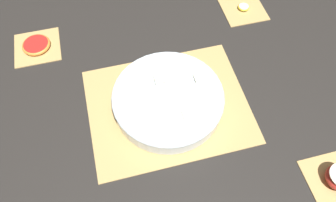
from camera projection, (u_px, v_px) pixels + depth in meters
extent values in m
plane|color=black|center=(168.00, 106.00, 0.89)|extent=(6.00, 6.00, 0.00)
cube|color=tan|center=(168.00, 105.00, 0.89)|extent=(0.43, 0.34, 0.01)
cube|color=brown|center=(218.00, 94.00, 0.90)|extent=(0.01, 0.33, 0.00)
cube|color=brown|center=(193.00, 100.00, 0.89)|extent=(0.01, 0.33, 0.00)
cube|color=brown|center=(168.00, 105.00, 0.88)|extent=(0.01, 0.33, 0.00)
cube|color=brown|center=(142.00, 111.00, 0.88)|extent=(0.01, 0.33, 0.00)
cube|color=brown|center=(116.00, 117.00, 0.87)|extent=(0.01, 0.33, 0.00)
cube|color=tan|center=(243.00, 9.00, 1.08)|extent=(0.14, 0.14, 0.01)
cube|color=brown|center=(255.00, 6.00, 1.09)|extent=(0.00, 0.13, 0.00)
cube|color=brown|center=(247.00, 8.00, 1.08)|extent=(0.00, 0.13, 0.00)
cube|color=brown|center=(239.00, 9.00, 1.08)|extent=(0.00, 0.13, 0.00)
cube|color=brown|center=(232.00, 11.00, 1.08)|extent=(0.00, 0.13, 0.00)
cube|color=tan|center=(37.00, 47.00, 1.00)|extent=(0.14, 0.14, 0.01)
cube|color=brown|center=(48.00, 44.00, 1.00)|extent=(0.00, 0.13, 0.00)
cube|color=brown|center=(37.00, 47.00, 1.00)|extent=(0.00, 0.13, 0.00)
cube|color=brown|center=(26.00, 49.00, 0.99)|extent=(0.00, 0.13, 0.00)
cube|color=tan|center=(336.00, 181.00, 0.78)|extent=(0.14, 0.14, 0.01)
cube|color=brown|center=(328.00, 183.00, 0.77)|extent=(0.00, 0.13, 0.00)
cylinder|color=silver|center=(168.00, 100.00, 0.86)|extent=(0.29, 0.29, 0.05)
torus|color=silver|center=(168.00, 96.00, 0.85)|extent=(0.29, 0.29, 0.01)
cylinder|color=#F7EFC6|center=(203.00, 109.00, 0.85)|extent=(0.03, 0.03, 0.01)
cylinder|color=#F7EFC6|center=(144.00, 136.00, 0.82)|extent=(0.02, 0.02, 0.01)
cylinder|color=#F7EFC6|center=(155.00, 68.00, 0.91)|extent=(0.03, 0.03, 0.01)
cylinder|color=#F7EFC6|center=(183.00, 88.00, 0.88)|extent=(0.03, 0.03, 0.01)
cylinder|color=#F7EFC6|center=(150.00, 100.00, 0.84)|extent=(0.03, 0.03, 0.01)
cylinder|color=#F7EFC6|center=(135.00, 100.00, 0.87)|extent=(0.03, 0.03, 0.01)
cylinder|color=#F7EFC6|center=(169.00, 103.00, 0.85)|extent=(0.03, 0.03, 0.01)
cylinder|color=#F7EFC6|center=(197.00, 95.00, 0.88)|extent=(0.03, 0.03, 0.01)
cylinder|color=#F7EFC6|center=(188.00, 103.00, 0.86)|extent=(0.03, 0.03, 0.01)
cylinder|color=#F7EFC6|center=(166.00, 129.00, 0.79)|extent=(0.03, 0.03, 0.01)
cylinder|color=#F7EFC6|center=(152.00, 90.00, 0.89)|extent=(0.03, 0.03, 0.01)
cube|color=beige|center=(160.00, 119.00, 0.82)|extent=(0.03, 0.03, 0.03)
cube|color=beige|center=(158.00, 137.00, 0.81)|extent=(0.02, 0.02, 0.02)
cube|color=beige|center=(174.00, 136.00, 0.80)|extent=(0.02, 0.02, 0.02)
cube|color=beige|center=(198.00, 81.00, 0.91)|extent=(0.02, 0.02, 0.02)
cube|color=beige|center=(140.00, 88.00, 0.88)|extent=(0.03, 0.03, 0.03)
cube|color=beige|center=(143.00, 69.00, 0.90)|extent=(0.03, 0.03, 0.03)
cube|color=beige|center=(177.00, 120.00, 0.84)|extent=(0.02, 0.02, 0.02)
cube|color=beige|center=(168.00, 95.00, 0.87)|extent=(0.03, 0.03, 0.03)
cube|color=beige|center=(188.00, 117.00, 0.82)|extent=(0.03, 0.03, 0.03)
cube|color=beige|center=(160.00, 81.00, 0.87)|extent=(0.03, 0.03, 0.03)
cube|color=beige|center=(199.00, 80.00, 0.87)|extent=(0.02, 0.02, 0.02)
cube|color=beige|center=(124.00, 106.00, 0.84)|extent=(0.02, 0.02, 0.02)
cube|color=beige|center=(193.00, 129.00, 0.81)|extent=(0.03, 0.03, 0.03)
cube|color=beige|center=(156.00, 80.00, 0.91)|extent=(0.03, 0.03, 0.03)
ellipsoid|color=#B2231E|center=(147.00, 132.00, 0.79)|extent=(0.03, 0.02, 0.01)
ellipsoid|color=orange|center=(149.00, 118.00, 0.83)|extent=(0.03, 0.02, 0.01)
ellipsoid|color=#B2231E|center=(180.00, 81.00, 0.90)|extent=(0.03, 0.02, 0.02)
ellipsoid|color=#B2231E|center=(143.00, 111.00, 0.83)|extent=(0.03, 0.01, 0.01)
ellipsoid|color=#B2231E|center=(193.00, 70.00, 0.90)|extent=(0.03, 0.02, 0.02)
ellipsoid|color=orange|center=(129.00, 93.00, 0.89)|extent=(0.03, 0.02, 0.02)
cylinder|color=#F7EFC6|center=(244.00, 7.00, 1.08)|extent=(0.03, 0.03, 0.01)
torus|color=yellow|center=(244.00, 7.00, 1.08)|extent=(0.04, 0.04, 0.01)
cylinder|color=#B2231E|center=(36.00, 45.00, 0.99)|extent=(0.07, 0.07, 0.01)
torus|color=orange|center=(36.00, 45.00, 0.99)|extent=(0.08, 0.08, 0.01)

